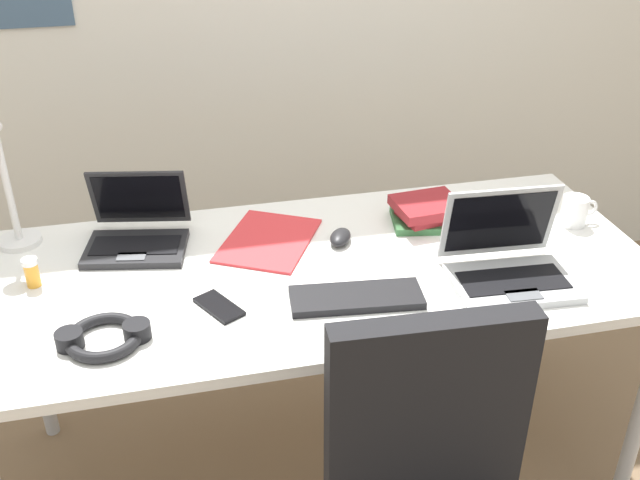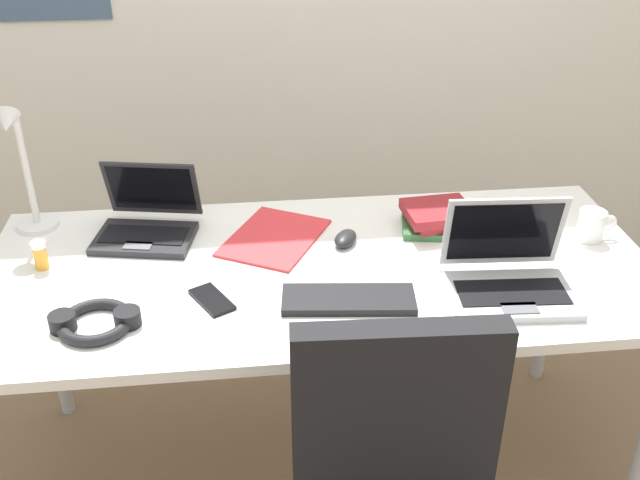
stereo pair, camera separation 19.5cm
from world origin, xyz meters
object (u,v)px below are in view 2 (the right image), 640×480
at_px(computer_mouse, 345,239).
at_px(book_stack, 436,218).
at_px(desk_lamp, 23,170).
at_px(paper_folder_near_mouse, 274,238).
at_px(laptop_mid_desk, 147,222).
at_px(external_keyboard, 349,300).
at_px(coffee_mug, 592,225).
at_px(laptop_near_mouse, 509,275).
at_px(pill_bottle, 40,255).
at_px(headphones, 95,321).
at_px(cell_phone, 212,300).

height_order(computer_mouse, book_stack, book_stack).
xyz_separation_m(desk_lamp, paper_folder_near_mouse, (0.69, -0.12, -0.19)).
xyz_separation_m(laptop_mid_desk, external_keyboard, (0.52, -0.40, -0.03)).
bearing_deg(coffee_mug, laptop_near_mouse, -144.18).
bearing_deg(paper_folder_near_mouse, desk_lamp, 170.43).
bearing_deg(pill_bottle, book_stack, 4.73).
xyz_separation_m(computer_mouse, book_stack, (0.27, 0.05, 0.02)).
relative_size(laptop_near_mouse, pill_bottle, 4.11).
bearing_deg(pill_bottle, desk_lamp, 106.74).
bearing_deg(coffee_mug, desk_lamp, 172.22).
relative_size(laptop_mid_desk, headphones, 1.46).
xyz_separation_m(pill_bottle, paper_folder_near_mouse, (0.63, 0.09, -0.04)).
height_order(cell_phone, pill_bottle, pill_bottle).
distance_m(cell_phone, headphones, 0.28).
bearing_deg(external_keyboard, headphones, -171.00).
distance_m(headphones, coffee_mug, 1.37).
height_order(book_stack, coffee_mug, coffee_mug).
xyz_separation_m(headphones, book_stack, (0.92, 0.38, 0.02)).
bearing_deg(headphones, cell_phone, 15.61).
relative_size(laptop_near_mouse, paper_folder_near_mouse, 1.05).
bearing_deg(external_keyboard, laptop_mid_desk, 148.47).
distance_m(computer_mouse, cell_phone, 0.45).
bearing_deg(paper_folder_near_mouse, cell_phone, -120.13).
height_order(laptop_near_mouse, pill_bottle, laptop_near_mouse).
bearing_deg(pill_bottle, laptop_mid_desk, 29.40).
distance_m(laptop_mid_desk, coffee_mug, 1.27).
xyz_separation_m(desk_lamp, laptop_near_mouse, (1.26, -0.45, -0.15)).
bearing_deg(desk_lamp, book_stack, -5.55).
bearing_deg(coffee_mug, computer_mouse, 175.91).
height_order(desk_lamp, laptop_near_mouse, desk_lamp).
xyz_separation_m(laptop_near_mouse, paper_folder_near_mouse, (-0.57, 0.33, -0.04)).
relative_size(laptop_near_mouse, computer_mouse, 3.38).
relative_size(external_keyboard, coffee_mug, 2.92).
relative_size(pill_bottle, coffee_mug, 0.70).
height_order(external_keyboard, book_stack, book_stack).
bearing_deg(desk_lamp, cell_phone, -38.81).
distance_m(external_keyboard, paper_folder_near_mouse, 0.38).
xyz_separation_m(external_keyboard, coffee_mug, (0.73, 0.24, 0.03)).
xyz_separation_m(external_keyboard, computer_mouse, (0.03, 0.29, 0.01)).
xyz_separation_m(computer_mouse, cell_phone, (-0.37, -0.25, -0.01)).
bearing_deg(paper_folder_near_mouse, external_keyboard, -64.32).
relative_size(desk_lamp, laptop_mid_desk, 1.28).
bearing_deg(laptop_near_mouse, coffee_mug, 35.82).
height_order(headphones, pill_bottle, pill_bottle).
height_order(laptop_near_mouse, cell_phone, laptop_near_mouse).
relative_size(computer_mouse, coffee_mug, 0.85).
bearing_deg(coffee_mug, cell_phone, -169.56).
distance_m(external_keyboard, computer_mouse, 0.29).
distance_m(computer_mouse, coffee_mug, 0.70).
relative_size(desk_lamp, cell_phone, 2.94).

